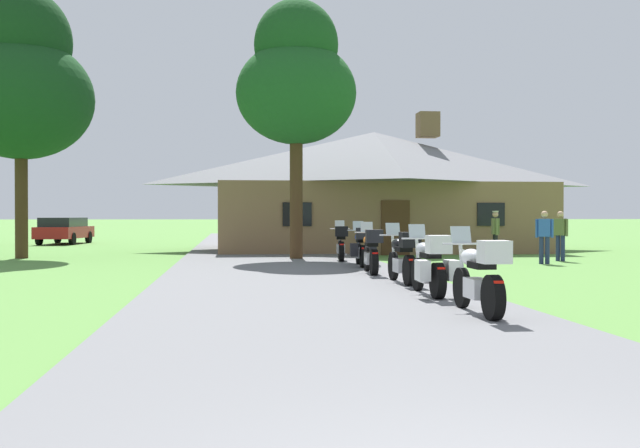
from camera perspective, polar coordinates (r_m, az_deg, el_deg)
ground_plane at (r=23.39m, az=-3.00°, el=-3.09°), size 500.00×500.00×0.00m
asphalt_driveway at (r=21.39m, az=-2.66°, el=-3.36°), size 6.40×80.00×0.06m
motorcycle_white_nearest_to_camera at (r=11.40m, az=11.98°, el=-3.95°), size 0.66×2.08×1.30m
motorcycle_silver_second_in_row at (r=13.89m, az=8.36°, el=-3.15°), size 0.72×2.08×1.30m
motorcycle_black_third_in_row at (r=16.39m, az=6.27°, el=-2.53°), size 0.66×2.08×1.30m
motorcycle_orange_fourth_in_row at (r=19.02m, az=3.88°, el=-2.08°), size 0.66×2.08×1.30m
motorcycle_blue_fifth_in_row at (r=21.62m, az=3.17°, el=-1.78°), size 0.80×2.08×1.30m
motorcycle_red_farthest_in_row at (r=24.45m, az=1.58°, el=-1.47°), size 0.70×2.08×1.30m
stone_lodge at (r=33.36m, az=4.10°, el=2.64°), size 14.30×9.35×6.09m
bystander_olive_shirt_near_lodge at (r=27.35m, az=13.10°, el=-0.57°), size 0.27×0.55×1.69m
bystander_blue_shirt_beside_signpost at (r=24.62m, az=16.59°, el=-0.75°), size 0.51×0.35×1.67m
bystander_olive_shirt_by_tree at (r=26.33m, az=17.70°, el=-0.67°), size 0.39×0.46×1.67m
tree_by_lodge_front at (r=26.03m, az=-1.81°, el=10.83°), size 4.08×4.08×8.84m
tree_left_near at (r=29.14m, az=-21.66°, el=9.95°), size 5.06×5.06×9.58m
parked_red_suv_far_left at (r=42.20m, az=-18.74°, el=-0.39°), size 2.30×4.76×1.40m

